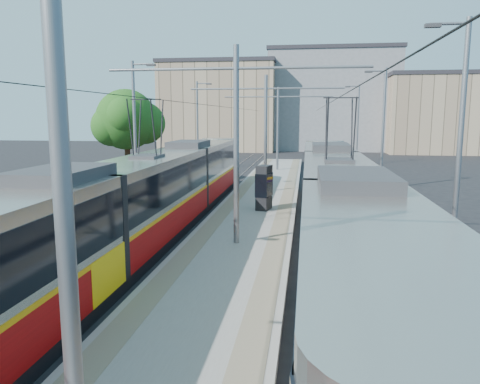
# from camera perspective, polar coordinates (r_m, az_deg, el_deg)

# --- Properties ---
(ground) EXTENTS (160.00, 160.00, 0.00)m
(ground) POSITION_cam_1_polar(r_m,az_deg,el_deg) (10.02, -7.63, -19.96)
(ground) COLOR black
(ground) RESTS_ON ground
(platform) EXTENTS (4.00, 50.00, 0.30)m
(platform) POSITION_cam_1_polar(r_m,az_deg,el_deg) (25.96, 2.50, -1.26)
(platform) COLOR gray
(platform) RESTS_ON ground
(tactile_strip_left) EXTENTS (0.70, 50.00, 0.01)m
(tactile_strip_left) POSITION_cam_1_polar(r_m,az_deg,el_deg) (26.11, -0.67, -0.85)
(tactile_strip_left) COLOR gray
(tactile_strip_left) RESTS_ON platform
(tactile_strip_right) EXTENTS (0.70, 50.00, 0.01)m
(tactile_strip_right) POSITION_cam_1_polar(r_m,az_deg,el_deg) (25.83, 5.70, -1.00)
(tactile_strip_right) COLOR gray
(tactile_strip_right) RESTS_ON platform
(rails) EXTENTS (8.71, 70.00, 0.03)m
(rails) POSITION_cam_1_polar(r_m,az_deg,el_deg) (25.98, 2.49, -1.56)
(rails) COLOR gray
(rails) RESTS_ON ground
(tram_left) EXTENTS (2.43, 32.27, 5.50)m
(tram_left) POSITION_cam_1_polar(r_m,az_deg,el_deg) (18.59, -11.07, -0.76)
(tram_left) COLOR black
(tram_left) RESTS_ON ground
(tram_right) EXTENTS (2.43, 28.99, 5.50)m
(tram_right) POSITION_cam_1_polar(r_m,az_deg,el_deg) (16.99, 11.80, -1.19)
(tram_right) COLOR black
(tram_right) RESTS_ON ground
(catenary) EXTENTS (9.20, 70.00, 7.00)m
(catenary) POSITION_cam_1_polar(r_m,az_deg,el_deg) (22.69, 1.87, 8.34)
(catenary) COLOR slate
(catenary) RESTS_ON platform
(street_lamps) EXTENTS (15.18, 38.22, 8.00)m
(street_lamps) POSITION_cam_1_polar(r_m,az_deg,el_deg) (29.52, 3.31, 7.87)
(street_lamps) COLOR slate
(street_lamps) RESTS_ON ground
(shelter) EXTENTS (0.82, 1.11, 2.19)m
(shelter) POSITION_cam_1_polar(r_m,az_deg,el_deg) (23.04, 2.94, 0.67)
(shelter) COLOR black
(shelter) RESTS_ON platform
(tree) EXTENTS (4.64, 4.29, 6.74)m
(tree) POSITION_cam_1_polar(r_m,az_deg,el_deg) (34.04, -13.15, 8.46)
(tree) COLOR #382314
(tree) RESTS_ON ground
(building_left) EXTENTS (16.32, 12.24, 12.54)m
(building_left) POSITION_cam_1_polar(r_m,az_deg,el_deg) (69.54, -2.30, 10.38)
(building_left) COLOR tan
(building_left) RESTS_ON ground
(building_centre) EXTENTS (18.36, 14.28, 14.34)m
(building_centre) POSITION_cam_1_polar(r_m,az_deg,el_deg) (72.53, 11.05, 10.88)
(building_centre) COLOR gray
(building_centre) RESTS_ON ground
(building_right) EXTENTS (14.28, 10.20, 10.46)m
(building_right) POSITION_cam_1_polar(r_m,az_deg,el_deg) (68.69, 23.14, 8.80)
(building_right) COLOR tan
(building_right) RESTS_ON ground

